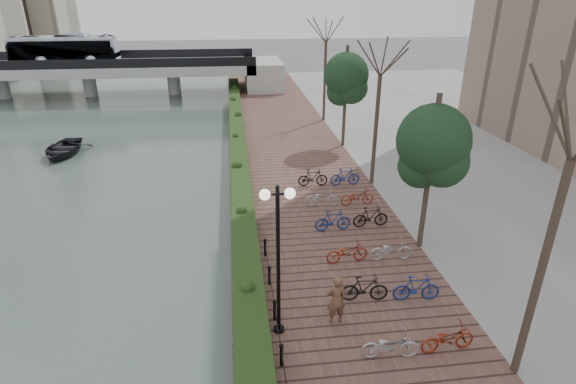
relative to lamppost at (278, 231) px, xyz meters
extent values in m
cube|color=#45564F|center=(-16.48, 20.52, -4.11)|extent=(30.00, 130.00, 0.02)
cube|color=brown|center=(2.52, 13.02, -3.87)|extent=(8.00, 75.00, 0.50)
cube|color=gray|center=(18.52, 13.02, -3.87)|extent=(24.00, 75.00, 0.50)
cube|color=#1C3212|center=(-0.88, 15.52, -3.32)|extent=(1.10, 56.00, 0.60)
cylinder|color=black|center=(-0.08, -1.48, -3.27)|extent=(0.10, 0.10, 0.70)
cylinder|color=black|center=(-0.08, 0.52, -3.27)|extent=(0.10, 0.10, 0.70)
cylinder|color=black|center=(-0.08, 2.52, -3.27)|extent=(0.10, 0.10, 0.70)
cylinder|color=black|center=(-0.08, 4.52, -3.27)|extent=(0.10, 0.10, 0.70)
cylinder|color=black|center=(0.00, 0.00, -1.10)|extent=(0.12, 0.12, 5.04)
cylinder|color=black|center=(0.00, 0.00, 1.17)|extent=(0.70, 0.06, 0.06)
sphere|color=white|center=(-0.35, 0.00, 1.17)|extent=(0.32, 0.32, 0.32)
sphere|color=white|center=(0.35, 0.00, 1.17)|extent=(0.32, 0.32, 0.32)
imported|color=brown|center=(1.88, 0.19, -2.74)|extent=(0.69, 0.49, 1.76)
imported|color=#A9AAAE|center=(3.12, -1.50, -3.17)|extent=(0.60, 1.71, 0.90)
imported|color=black|center=(3.12, 1.10, -3.12)|extent=(0.47, 1.66, 1.00)
imported|color=maroon|center=(3.12, 3.70, -3.17)|extent=(0.60, 1.71, 0.90)
imported|color=navy|center=(3.12, 6.30, -3.12)|extent=(0.47, 1.66, 1.00)
imported|color=#A9AAAE|center=(3.12, 8.90, -3.17)|extent=(0.60, 1.71, 0.90)
imported|color=black|center=(3.12, 11.50, -3.12)|extent=(0.47, 1.66, 1.00)
imported|color=maroon|center=(4.92, -1.50, -3.17)|extent=(0.60, 1.71, 0.90)
imported|color=navy|center=(4.92, 1.10, -3.12)|extent=(0.47, 1.66, 1.00)
imported|color=#A9AAAE|center=(4.92, 3.70, -3.17)|extent=(0.60, 1.71, 0.90)
imported|color=black|center=(4.92, 6.30, -3.12)|extent=(0.47, 1.66, 1.00)
imported|color=maroon|center=(4.92, 8.90, -3.17)|extent=(0.60, 1.71, 0.90)
imported|color=navy|center=(4.92, 11.50, -3.12)|extent=(0.47, 1.66, 1.00)
cube|color=#A7A8A2|center=(-16.48, 40.52, -1.12)|extent=(36.00, 8.00, 1.00)
cube|color=black|center=(-16.48, 36.62, -0.17)|extent=(36.00, 0.15, 0.90)
cube|color=black|center=(-16.48, 44.42, -0.17)|extent=(36.00, 0.15, 0.90)
cylinder|color=#A7A8A2|center=(-25.48, 40.52, -2.87)|extent=(1.40, 1.40, 2.50)
cylinder|color=#A7A8A2|center=(-16.48, 40.52, -2.87)|extent=(1.40, 1.40, 2.50)
cylinder|color=#A7A8A2|center=(-7.48, 40.52, -2.87)|extent=(1.40, 1.40, 2.50)
imported|color=white|center=(-18.41, 40.52, 0.88)|extent=(2.52, 10.77, 3.00)
imported|color=black|center=(-13.03, 20.18, -3.63)|extent=(3.39, 4.61, 0.92)
camera|label=1|loc=(-1.11, -11.28, 6.26)|focal=28.00mm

